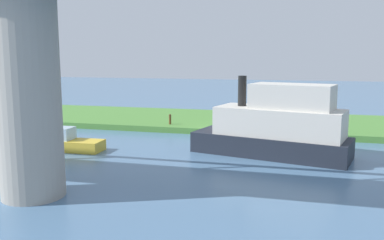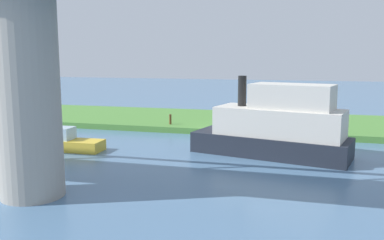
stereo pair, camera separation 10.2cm
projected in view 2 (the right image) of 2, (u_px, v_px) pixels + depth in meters
ground_plane at (225, 136)px, 33.73m from camera, size 160.00×160.00×0.00m
grassy_bank at (237, 122)px, 39.42m from camera, size 80.00×12.00×0.50m
bridge_pylon at (28, 98)px, 18.64m from camera, size 2.86×2.86×9.15m
person_on_bank at (284, 120)px, 34.11m from camera, size 0.45×0.45×1.39m
mooring_post at (170, 119)px, 36.32m from camera, size 0.20×0.20×0.88m
skiff_small at (276, 127)px, 26.81m from camera, size 10.56×5.59×5.14m
motorboat_red at (16, 134)px, 31.51m from camera, size 5.17×2.06×1.69m
motorboat_white at (67, 142)px, 28.62m from camera, size 4.76×1.76×1.58m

